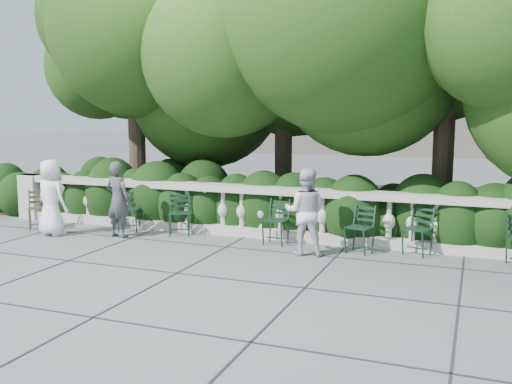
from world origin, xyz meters
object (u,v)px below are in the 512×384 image
(chair_weathered, at_px, (40,231))
(person_woman_grey, at_px, (118,199))
(chair_a, at_px, (128,233))
(chair_b, at_px, (179,237))
(chair_f, at_px, (413,257))
(person_casual_man, at_px, (305,212))
(chair_c, at_px, (273,246))
(chair_d, at_px, (355,255))
(person_businessman, at_px, (51,198))

(chair_weathered, xyz_separation_m, person_woman_grey, (1.85, 0.11, 0.74))
(chair_a, height_order, chair_b, same)
(chair_a, height_order, person_woman_grey, person_woman_grey)
(chair_b, xyz_separation_m, chair_f, (4.39, 0.09, 0.00))
(person_casual_man, bearing_deg, chair_c, -36.71)
(chair_c, xyz_separation_m, person_woman_grey, (-3.02, -0.39, 0.74))
(chair_d, bearing_deg, chair_weathered, -160.38)
(chair_c, distance_m, chair_weathered, 4.89)
(chair_b, height_order, chair_c, same)
(person_woman_grey, distance_m, person_casual_man, 3.74)
(chair_a, bearing_deg, person_woman_grey, -99.39)
(chair_b, bearing_deg, chair_weathered, 164.81)
(chair_a, distance_m, person_businessman, 1.62)
(person_businessman, bearing_deg, chair_a, -136.18)
(chair_a, relative_size, chair_b, 1.00)
(chair_b, bearing_deg, chair_c, -27.03)
(chair_c, relative_size, person_casual_man, 0.57)
(chair_b, relative_size, person_woman_grey, 0.57)
(chair_b, relative_size, chair_c, 1.00)
(chair_a, xyz_separation_m, person_casual_man, (3.82, -0.40, 0.74))
(chair_b, xyz_separation_m, chair_d, (3.46, -0.13, 0.00))
(person_woman_grey, bearing_deg, chair_a, -72.03)
(chair_c, bearing_deg, person_businessman, -167.81)
(chair_b, xyz_separation_m, person_businessman, (-2.40, -0.75, 0.75))
(chair_d, relative_size, person_businessman, 0.56)
(person_woman_grey, bearing_deg, chair_f, -167.67)
(chair_a, bearing_deg, person_businessman, -169.87)
(person_woman_grey, height_order, person_casual_man, same)
(chair_d, bearing_deg, chair_f, 29.55)
(chair_f, relative_size, person_woman_grey, 0.57)
(person_casual_man, bearing_deg, chair_f, -173.04)
(chair_f, relative_size, chair_weathered, 1.00)
(person_woman_grey, bearing_deg, chair_d, -169.37)
(chair_f, bearing_deg, chair_weathered, -155.44)
(chair_d, xyz_separation_m, person_businessman, (-5.86, -0.62, 0.75))
(person_woman_grey, bearing_deg, chair_b, -151.34)
(chair_c, bearing_deg, chair_d, -0.34)
(chair_a, height_order, chair_f, same)
(person_casual_man, bearing_deg, person_businessman, -5.55)
(chair_f, distance_m, chair_weathered, 7.35)
(chair_f, relative_size, person_businessman, 0.56)
(person_businessman, bearing_deg, person_woman_grey, -153.14)
(chair_f, distance_m, person_businessman, 6.89)
(chair_f, bearing_deg, chair_c, -157.16)
(person_woman_grey, relative_size, person_casual_man, 1.00)
(person_casual_man, bearing_deg, chair_b, -18.26)
(chair_b, relative_size, person_businessman, 0.56)
(chair_d, height_order, person_woman_grey, person_woman_grey)
(chair_c, relative_size, person_businessman, 0.56)
(chair_a, distance_m, chair_b, 1.16)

